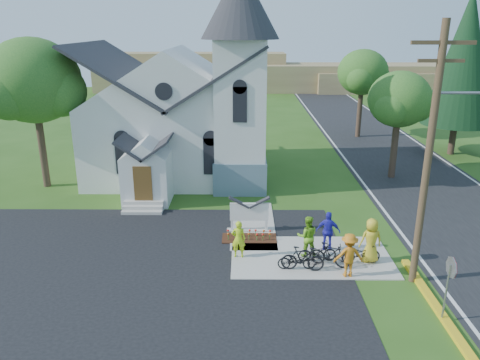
{
  "coord_description": "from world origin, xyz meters",
  "views": [
    {
      "loc": [
        -1.5,
        -18.09,
        9.77
      ],
      "look_at": [
        -1.67,
        5.0,
        2.09
      ],
      "focal_mm": 35.0,
      "sensor_mm": 36.0,
      "label": 1
    }
  ],
  "objects_px": {
    "church_sign": "(249,212)",
    "cyclist_2": "(328,231)",
    "bike_1": "(302,259)",
    "bike_2": "(317,252)",
    "utility_pole": "(431,151)",
    "cyclist_4": "(371,240)",
    "cyclist_1": "(307,236)",
    "cyclist_0": "(238,239)",
    "bike_4": "(361,254)",
    "stop_sign": "(450,276)",
    "bike_3": "(330,255)",
    "bike_0": "(297,260)",
    "cyclist_3": "(349,255)"
  },
  "relations": [
    {
      "from": "church_sign",
      "to": "cyclist_2",
      "type": "distance_m",
      "value": 4.09
    },
    {
      "from": "cyclist_0",
      "to": "bike_4",
      "type": "height_order",
      "value": "cyclist_0"
    },
    {
      "from": "cyclist_1",
      "to": "bike_4",
      "type": "height_order",
      "value": "cyclist_1"
    },
    {
      "from": "bike_3",
      "to": "bike_4",
      "type": "bearing_deg",
      "value": -58.04
    },
    {
      "from": "bike_0",
      "to": "bike_3",
      "type": "height_order",
      "value": "bike_3"
    },
    {
      "from": "bike_2",
      "to": "cyclist_3",
      "type": "height_order",
      "value": "cyclist_3"
    },
    {
      "from": "cyclist_3",
      "to": "cyclist_1",
      "type": "bearing_deg",
      "value": -54.45
    },
    {
      "from": "bike_1",
      "to": "bike_3",
      "type": "height_order",
      "value": "bike_1"
    },
    {
      "from": "cyclist_2",
      "to": "cyclist_0",
      "type": "bearing_deg",
      "value": 24.54
    },
    {
      "from": "church_sign",
      "to": "cyclist_0",
      "type": "relative_size",
      "value": 1.3
    },
    {
      "from": "cyclist_0",
      "to": "stop_sign",
      "type": "bearing_deg",
      "value": 149.03
    },
    {
      "from": "cyclist_1",
      "to": "cyclist_4",
      "type": "distance_m",
      "value": 2.69
    },
    {
      "from": "church_sign",
      "to": "bike_3",
      "type": "height_order",
      "value": "church_sign"
    },
    {
      "from": "stop_sign",
      "to": "cyclist_2",
      "type": "distance_m",
      "value": 6.22
    },
    {
      "from": "cyclist_0",
      "to": "bike_0",
      "type": "height_order",
      "value": "cyclist_0"
    },
    {
      "from": "cyclist_1",
      "to": "cyclist_4",
      "type": "bearing_deg",
      "value": 169.2
    },
    {
      "from": "stop_sign",
      "to": "bike_4",
      "type": "xyz_separation_m",
      "value": [
        -1.89,
        4.08,
        -1.29
      ]
    },
    {
      "from": "cyclist_2",
      "to": "bike_3",
      "type": "distance_m",
      "value": 1.58
    },
    {
      "from": "bike_0",
      "to": "church_sign",
      "type": "bearing_deg",
      "value": 26.1
    },
    {
      "from": "stop_sign",
      "to": "cyclist_0",
      "type": "distance_m",
      "value": 8.55
    },
    {
      "from": "bike_3",
      "to": "cyclist_3",
      "type": "bearing_deg",
      "value": -122.34
    },
    {
      "from": "bike_2",
      "to": "cyclist_2",
      "type": "bearing_deg",
      "value": -34.58
    },
    {
      "from": "cyclist_1",
      "to": "cyclist_0",
      "type": "bearing_deg",
      "value": 2.45
    },
    {
      "from": "bike_3",
      "to": "cyclist_2",
      "type": "bearing_deg",
      "value": 14.66
    },
    {
      "from": "cyclist_0",
      "to": "cyclist_4",
      "type": "bearing_deg",
      "value": 178.08
    },
    {
      "from": "stop_sign",
      "to": "cyclist_0",
      "type": "bearing_deg",
      "value": 147.05
    },
    {
      "from": "bike_3",
      "to": "cyclist_4",
      "type": "height_order",
      "value": "cyclist_4"
    },
    {
      "from": "utility_pole",
      "to": "cyclist_0",
      "type": "distance_m",
      "value": 8.6
    },
    {
      "from": "utility_pole",
      "to": "bike_4",
      "type": "height_order",
      "value": "utility_pole"
    },
    {
      "from": "stop_sign",
      "to": "bike_1",
      "type": "height_order",
      "value": "stop_sign"
    },
    {
      "from": "bike_4",
      "to": "cyclist_0",
      "type": "bearing_deg",
      "value": 76.99
    },
    {
      "from": "cyclist_0",
      "to": "bike_4",
      "type": "bearing_deg",
      "value": 176.06
    },
    {
      "from": "cyclist_1",
      "to": "church_sign",
      "type": "bearing_deg",
      "value": -46.47
    },
    {
      "from": "bike_4",
      "to": "bike_1",
      "type": "bearing_deg",
      "value": 96.99
    },
    {
      "from": "cyclist_2",
      "to": "bike_4",
      "type": "height_order",
      "value": "cyclist_2"
    },
    {
      "from": "cyclist_0",
      "to": "bike_2",
      "type": "distance_m",
      "value": 3.44
    },
    {
      "from": "bike_0",
      "to": "bike_2",
      "type": "xyz_separation_m",
      "value": [
        0.96,
        0.71,
        0.02
      ]
    },
    {
      "from": "utility_pole",
      "to": "stop_sign",
      "type": "bearing_deg",
      "value": -88.51
    },
    {
      "from": "cyclist_1",
      "to": "bike_3",
      "type": "xyz_separation_m",
      "value": [
        0.85,
        -0.94,
        -0.41
      ]
    },
    {
      "from": "cyclist_1",
      "to": "cyclist_2",
      "type": "distance_m",
      "value": 1.17
    },
    {
      "from": "utility_pole",
      "to": "cyclist_2",
      "type": "bearing_deg",
      "value": 139.07
    },
    {
      "from": "bike_1",
      "to": "bike_2",
      "type": "xyz_separation_m",
      "value": [
        0.73,
        0.81,
        -0.1
      ]
    },
    {
      "from": "utility_pole",
      "to": "bike_2",
      "type": "distance_m",
      "value": 6.33
    },
    {
      "from": "cyclist_3",
      "to": "cyclist_4",
      "type": "relative_size",
      "value": 0.93
    },
    {
      "from": "cyclist_3",
      "to": "stop_sign",
      "type": "bearing_deg",
      "value": 127.26
    },
    {
      "from": "utility_pole",
      "to": "bike_1",
      "type": "height_order",
      "value": "utility_pole"
    },
    {
      "from": "stop_sign",
      "to": "church_sign",
      "type": "bearing_deg",
      "value": 131.88
    },
    {
      "from": "bike_0",
      "to": "bike_3",
      "type": "xyz_separation_m",
      "value": [
        1.43,
        0.28,
        0.11
      ]
    },
    {
      "from": "utility_pole",
      "to": "bike_1",
      "type": "bearing_deg",
      "value": 170.57
    },
    {
      "from": "cyclist_4",
      "to": "cyclist_1",
      "type": "bearing_deg",
      "value": -17.29
    }
  ]
}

